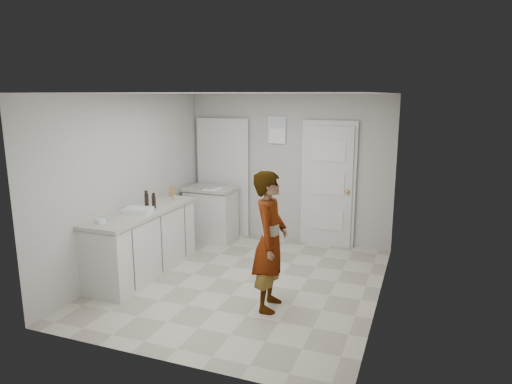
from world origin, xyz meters
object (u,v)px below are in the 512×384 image
at_px(oil_cruet_b, 147,199).
at_px(person, 270,241).
at_px(egg_bowl, 101,221).
at_px(baking_dish, 138,210).
at_px(cake_mix_box, 172,191).
at_px(spice_jar, 175,198).
at_px(oil_cruet_a, 154,201).

bearing_deg(oil_cruet_b, person, -13.91).
xyz_separation_m(oil_cruet_b, egg_bowl, (-0.11, -0.84, -0.10)).
bearing_deg(egg_bowl, oil_cruet_b, 82.70).
height_order(person, baking_dish, person).
relative_size(cake_mix_box, egg_bowl, 1.43).
xyz_separation_m(baking_dish, egg_bowl, (-0.14, -0.59, -0.01)).
bearing_deg(cake_mix_box, egg_bowl, -102.13).
height_order(spice_jar, oil_cruet_a, oil_cruet_a).
relative_size(baking_dish, egg_bowl, 3.49).
bearing_deg(spice_jar, person, -29.21).
xyz_separation_m(person, spice_jar, (-1.87, 1.05, 0.14)).
bearing_deg(oil_cruet_a, spice_jar, 86.77).
distance_m(cake_mix_box, oil_cruet_a, 0.77).
xyz_separation_m(cake_mix_box, egg_bowl, (-0.05, -1.62, -0.06)).
relative_size(cake_mix_box, oil_cruet_a, 0.73).
bearing_deg(baking_dish, oil_cruet_a, 75.94).
distance_m(person, cake_mix_box, 2.43).
distance_m(spice_jar, egg_bowl, 1.41).
distance_m(spice_jar, oil_cruet_a, 0.53).
bearing_deg(egg_bowl, oil_cruet_a, 76.58).
height_order(person, spice_jar, person).
relative_size(cake_mix_box, oil_cruet_b, 0.64).
relative_size(spice_jar, oil_cruet_a, 0.33).
bearing_deg(baking_dish, oil_cruet_b, 96.78).
relative_size(person, oil_cruet_b, 6.42).
bearing_deg(person, oil_cruet_a, 68.43).
distance_m(person, baking_dish, 1.99).
height_order(oil_cruet_a, egg_bowl, oil_cruet_a).
relative_size(person, spice_jar, 22.00).
relative_size(oil_cruet_b, egg_bowl, 2.24).
xyz_separation_m(oil_cruet_a, baking_dish, (-0.07, -0.28, -0.08)).
bearing_deg(spice_jar, baking_dish, -97.05).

